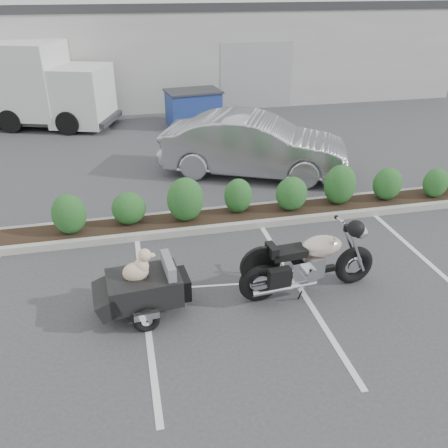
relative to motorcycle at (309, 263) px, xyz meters
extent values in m
plane|color=#38383A|center=(-1.28, 0.70, -0.57)|extent=(90.00, 90.00, 0.00)
cube|color=#9E9E93|center=(-0.28, 2.90, -0.50)|extent=(12.00, 1.00, 0.15)
cube|color=#9EA099|center=(-1.28, 17.70, 1.43)|extent=(26.00, 10.00, 4.00)
torus|color=black|center=(-0.88, -0.05, -0.22)|extent=(0.73, 0.24, 0.72)
torus|color=black|center=(0.89, 0.10, -0.22)|extent=(0.73, 0.24, 0.72)
cylinder|color=silver|center=(-0.88, -0.05, -0.22)|extent=(0.31, 0.15, 0.30)
cylinder|color=silver|center=(0.89, 0.10, -0.22)|extent=(0.27, 0.13, 0.26)
cylinder|color=silver|center=(0.83, -0.02, 0.18)|extent=(0.47, 0.09, 0.96)
cylinder|color=silver|center=(0.81, 0.20, 0.18)|extent=(0.47, 0.09, 0.96)
cylinder|color=silver|center=(0.64, 0.08, 0.59)|extent=(0.10, 0.76, 0.04)
cylinder|color=silver|center=(0.95, 0.10, 0.42)|extent=(0.14, 0.20, 0.19)
sphere|color=black|center=(0.63, -0.25, 0.72)|extent=(0.30, 0.30, 0.28)
cube|color=silver|center=(-0.08, 0.02, -0.06)|extent=(0.62, 0.41, 0.37)
cube|color=black|center=(0.03, 0.03, -0.20)|extent=(0.98, 0.18, 0.09)
ellipsoid|color=beige|center=(0.21, 0.04, 0.29)|extent=(0.74, 0.46, 0.36)
cube|color=black|center=(-0.40, -0.01, 0.27)|extent=(0.62, 0.37, 0.13)
cube|color=black|center=(-0.69, -0.03, 0.36)|extent=(0.15, 0.33, 0.17)
cylinder|color=silver|center=(-0.49, -0.21, -0.29)|extent=(1.14, 0.19, 0.10)
cylinder|color=silver|center=(-0.52, 0.18, -0.29)|extent=(1.14, 0.19, 0.10)
cube|color=black|center=(-0.64, -0.33, 0.02)|extent=(0.38, 0.18, 0.32)
cube|color=black|center=(-2.77, 0.02, -0.09)|extent=(1.19, 0.86, 0.45)
cube|color=slate|center=(-2.36, 0.06, 0.20)|extent=(0.18, 0.68, 0.32)
cube|color=slate|center=(-2.72, 0.03, 0.02)|extent=(0.81, 0.73, 0.04)
cube|color=black|center=(-3.36, -0.02, -0.16)|extent=(0.47, 0.81, 0.39)
cube|color=black|center=(-2.17, 0.07, -0.14)|extent=(0.26, 0.55, 0.37)
torus|color=black|center=(-2.79, -0.43, -0.38)|extent=(0.43, 0.15, 0.42)
torus|color=black|center=(-2.86, 0.47, -0.38)|extent=(0.43, 0.15, 0.42)
cube|color=silver|center=(-2.79, -0.49, -0.25)|extent=(0.39, 0.12, 0.11)
cube|color=silver|center=(-2.87, 0.52, -0.25)|extent=(0.39, 0.12, 0.11)
cylinder|color=black|center=(-2.83, 0.02, -0.38)|extent=(0.12, 0.97, 0.04)
cylinder|color=silver|center=(-1.91, 0.09, -0.22)|extent=(0.65, 0.09, 0.04)
ellipsoid|color=#D4B68F|center=(-2.88, 0.02, 0.22)|extent=(0.43, 0.31, 0.32)
ellipsoid|color=#D4B68F|center=(-2.78, 0.03, 0.30)|extent=(0.25, 0.24, 0.30)
sphere|color=#D4B68F|center=(-2.72, 0.04, 0.50)|extent=(0.22, 0.22, 0.20)
ellipsoid|color=#D4B68F|center=(-2.62, 0.04, 0.48)|extent=(0.16, 0.10, 0.08)
sphere|color=black|center=(-2.56, 0.05, 0.48)|extent=(0.04, 0.04, 0.04)
ellipsoid|color=#D4B68F|center=(-2.76, -0.03, 0.52)|extent=(0.06, 0.05, 0.11)
ellipsoid|color=#D4B68F|center=(-2.77, 0.09, 0.52)|extent=(0.06, 0.05, 0.11)
cylinder|color=#D4B68F|center=(-2.75, -0.03, 0.10)|extent=(0.05, 0.05, 0.13)
cylinder|color=#D4B68F|center=(-2.76, 0.10, 0.10)|extent=(0.05, 0.05, 0.13)
imported|color=#A8A8AF|center=(0.61, 5.56, 0.25)|extent=(5.26, 3.61, 1.64)
cube|color=navy|center=(-0.21, 10.73, 0.03)|extent=(1.97, 1.44, 1.22)
cube|color=#2D2D30|center=(-0.21, 10.73, 0.66)|extent=(2.08, 1.55, 0.06)
cube|color=silver|center=(-4.11, 11.37, 0.56)|extent=(2.41, 2.57, 1.99)
cube|color=black|center=(-4.11, 11.37, 0.29)|extent=(0.65, 1.65, 0.91)
cube|color=silver|center=(-6.76, 12.32, 1.06)|extent=(4.66, 3.45, 2.54)
cube|color=#2D2D30|center=(-6.07, 12.07, -0.26)|extent=(6.65, 4.01, 0.18)
cylinder|color=black|center=(-4.62, 10.50, -0.17)|extent=(0.85, 0.51, 0.82)
cylinder|color=black|center=(-3.95, 12.37, -0.17)|extent=(0.85, 0.51, 0.82)
cylinder|color=black|center=(-6.58, 11.20, -0.17)|extent=(0.85, 0.51, 0.82)
cylinder|color=black|center=(-5.91, 13.07, -0.17)|extent=(0.85, 0.51, 0.82)
camera|label=1|loc=(-2.89, -6.29, 4.29)|focal=38.00mm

